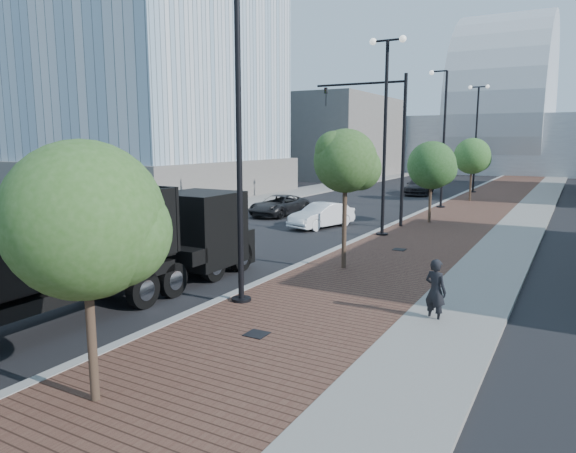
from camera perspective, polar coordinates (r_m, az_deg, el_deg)
The scene contains 23 objects.
sidewalk at distance 42.36m, azimuth 22.04°, elevation 2.55°, with size 7.00×140.00×0.12m, color #4C2D23.
concrete_strip at distance 42.11m, azimuth 25.68°, elevation 2.28°, with size 2.40×140.00×0.13m, color slate.
curb at distance 42.93m, azimuth 17.41°, elevation 2.90°, with size 0.30×140.00×0.14m, color gray.
west_sidewalk at distance 47.32m, azimuth 1.81°, elevation 3.88°, with size 4.00×140.00×0.12m, color slate.
dump_truck at distance 15.90m, azimuth -17.11°, elevation -2.74°, with size 2.54×13.35×3.29m.
white_sedan at distance 27.88m, azimuth 3.71°, elevation 1.23°, with size 1.40×4.00×1.32m, color white.
dark_car_mid at distance 32.32m, azimuth -1.01°, elevation 2.33°, with size 2.10×4.56×1.27m, color black.
dark_car_far at distance 46.39m, azimuth 14.21°, elevation 4.31°, with size 2.01×4.96×1.44m, color black.
pedestrian at distance 13.87m, azimuth 15.85°, elevation -6.80°, with size 0.61×0.40×1.67m, color black.
streetlight_1 at distance 14.38m, azimuth -5.75°, elevation 8.26°, with size 1.44×0.56×9.21m.
streetlight_2 at distance 25.14m, azimuth 10.57°, elevation 9.71°, with size 1.72×0.56×9.28m.
streetlight_3 at distance 36.72m, azimuth 16.51°, elevation 8.60°, with size 1.44×0.56×9.21m.
streetlight_4 at distance 48.47m, azimuth 19.89°, elevation 9.10°, with size 1.72×0.56×9.28m.
traffic_mast at distance 28.27m, azimuth 10.82°, elevation 9.99°, with size 5.09×0.20×8.00m.
tree_0 at distance 9.26m, azimuth -21.14°, elevation 0.59°, with size 2.68×2.68×4.65m.
tree_1 at distance 18.25m, azimuth 6.48°, elevation 7.10°, with size 2.28×2.22×5.03m.
tree_2 at distance 29.70m, azimuth 15.56°, elevation 6.46°, with size 2.64×2.63×4.59m.
tree_3 at distance 41.44m, azimuth 19.60°, elevation 7.27°, with size 2.68×2.68×4.81m.
tower_podium at distance 47.14m, azimuth -14.84°, elevation 5.31°, with size 19.00×19.00×3.00m, color #66605B.
convention_center at distance 87.46m, azimuth 22.57°, elevation 9.62°, with size 50.00×30.00×50.00m.
commercial_block_nw at distance 68.14m, azimuth 4.41°, elevation 9.71°, with size 14.00×20.00×10.00m, color #68635E.
utility_cover_1 at distance 12.49m, azimuth -3.45°, elevation -11.68°, with size 0.50×0.50×0.02m, color black.
utility_cover_2 at distance 22.19m, azimuth 12.10°, elevation -2.47°, with size 0.50×0.50×0.02m, color black.
Camera 1 is at (8.73, -1.78, 4.62)m, focal length 32.46 mm.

